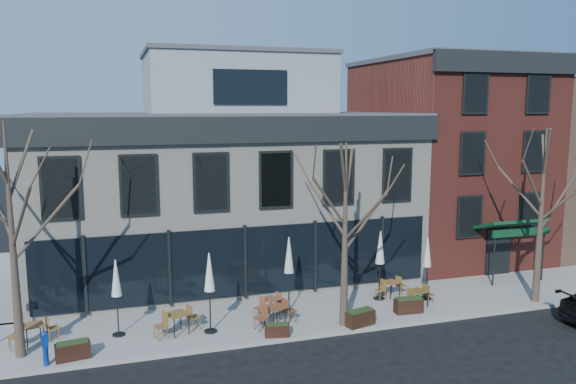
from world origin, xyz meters
name	(u,v)px	position (x,y,z in m)	size (l,w,h in m)	color
ground	(245,303)	(0.00, 0.00, 0.00)	(120.00, 120.00, 0.00)	black
sidewalk_front	(333,310)	(3.25, -2.15, 0.07)	(33.50, 4.70, 0.15)	gray
corner_building	(223,182)	(0.07, 5.07, 4.72)	(18.39, 10.39, 11.10)	beige
red_brick_building	(445,157)	(13.00, 4.98, 5.64)	(8.20, 11.78, 11.18)	maroon
bg_building	(571,162)	(23.00, 6.00, 5.00)	(12.00, 12.00, 10.00)	#8C664C
tree_corner	(13,238)	(-8.49, -3.20, 4.25)	(3.93, 3.98, 7.92)	#382B21
tree_mid	(345,233)	(3.01, -3.90, 3.79)	(3.50, 3.55, 7.04)	#382B21
tree_right	(541,213)	(12.01, -3.90, 4.02)	(3.72, 3.77, 7.48)	#382B21
call_box	(45,347)	(-7.61, -4.20, 0.77)	(0.23, 0.23, 1.18)	#0C33A1
cafe_set_0	(34,332)	(-8.19, -2.29, 0.62)	(1.76, 0.95, 0.91)	brown
cafe_set_1	(178,321)	(-3.22, -2.88, 0.65)	(1.88, 1.13, 0.98)	brown
cafe_set_2	(275,314)	(0.44, -3.24, 0.65)	(1.87, 1.05, 0.96)	brown
cafe_set_3	(271,304)	(0.59, -2.03, 0.58)	(1.62, 1.01, 0.84)	brown
cafe_set_4	(418,297)	(6.73, -3.07, 0.61)	(1.75, 0.94, 0.90)	brown
cafe_set_5	(391,287)	(6.27, -1.55, 0.59)	(1.68, 0.79, 0.86)	brown
umbrella_0	(116,282)	(-5.32, -2.36, 2.18)	(0.46, 0.46, 2.88)	black
umbrella_1	(209,277)	(-2.03, -3.07, 2.30)	(0.49, 0.49, 3.05)	black
umbrella_2	(289,259)	(1.42, -1.88, 2.36)	(0.50, 0.50, 3.13)	black
umbrella_3	(380,251)	(5.64, -1.65, 2.31)	(0.49, 0.49, 3.07)	black
umbrella_4	(427,255)	(7.62, -2.22, 2.10)	(0.44, 0.44, 2.77)	black
planter_0	(73,350)	(-6.80, -3.96, 0.46)	(1.17, 0.63, 0.62)	black
planter_1	(277,330)	(0.23, -4.20, 0.40)	(0.95, 0.53, 0.50)	black
planter_2	(360,318)	(3.58, -4.17, 0.47)	(1.23, 0.73, 0.64)	black
planter_3	(409,305)	(6.04, -3.50, 0.47)	(1.18, 0.55, 0.64)	black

